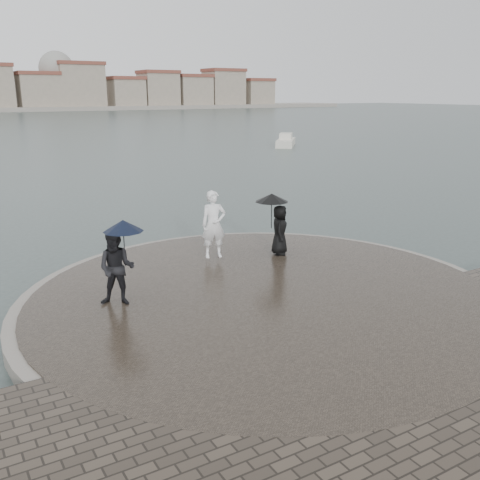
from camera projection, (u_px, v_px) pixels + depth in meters
ground at (360, 363)px, 10.86m from camera, size 400.00×400.00×0.00m
kerb_ring at (266, 300)px, 13.72m from camera, size 12.50×12.50×0.32m
quay_tip at (266, 299)px, 13.71m from camera, size 11.90×11.90×0.36m
statue at (214, 224)px, 16.36m from camera, size 0.87×0.69×2.08m
visitor_left at (118, 260)px, 12.69m from camera, size 1.29×1.11×2.04m
visitor_right at (277, 220)px, 16.63m from camera, size 1.20×1.08×1.95m
boats at (61, 150)px, 46.99m from camera, size 36.78×29.67×1.50m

